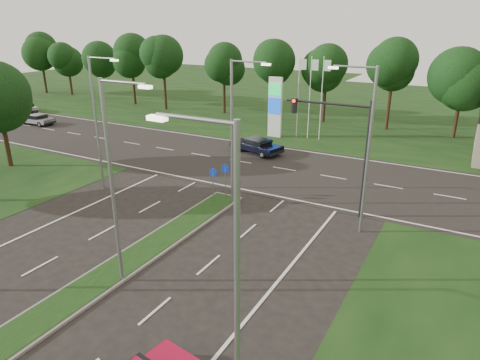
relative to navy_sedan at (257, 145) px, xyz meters
The scene contains 16 objects.
verge_far 28.21m from the navy_sedan, 83.92° to the left, with size 160.00×50.00×0.02m, color black.
cross_road 4.26m from the navy_sedan, 44.75° to the right, with size 160.00×12.00×0.02m, color black.
median_kerb 23.16m from the navy_sedan, 82.59° to the right, with size 2.00×26.00×0.12m, color slate.
streetlight_median_near 21.78m from the navy_sedan, 79.23° to the right, with size 2.53×0.22×9.00m.
streetlight_median_far 12.46m from the navy_sedan, 70.01° to the right, with size 2.53×0.22×9.00m.
streetlight_left_far 14.68m from the navy_sedan, 112.29° to the right, with size 2.53×0.22×9.00m.
streetlight_right_far 16.68m from the navy_sedan, 42.92° to the right, with size 2.53×0.22×9.00m.
streetlight_right_near 27.95m from the navy_sedan, 64.72° to the right, with size 2.53×0.22×9.00m.
traffic_signal 14.13m from the navy_sedan, 41.38° to the right, with size 5.10×0.42×7.00m.
median_signs 11.02m from the navy_sedan, 74.21° to the right, with size 1.16×1.76×2.38m.
gas_pylon 6.63m from the navy_sedan, 97.48° to the left, with size 5.80×1.26×8.00m.
tree_left_far 20.53m from the navy_sedan, 138.85° to the right, with size 5.20×5.20×8.86m.
treeline_far 14.67m from the navy_sedan, 76.60° to the left, with size 6.00×6.00×9.90m.
navy_sedan is the anchor object (origin of this frame).
far_car_a 27.10m from the navy_sedan, behind, with size 4.15×1.97×1.17m.
far_car_b 34.54m from the navy_sedan, behind, with size 4.63×3.30×1.23m.
Camera 1 is at (13.45, -5.93, 10.96)m, focal length 32.00 mm.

